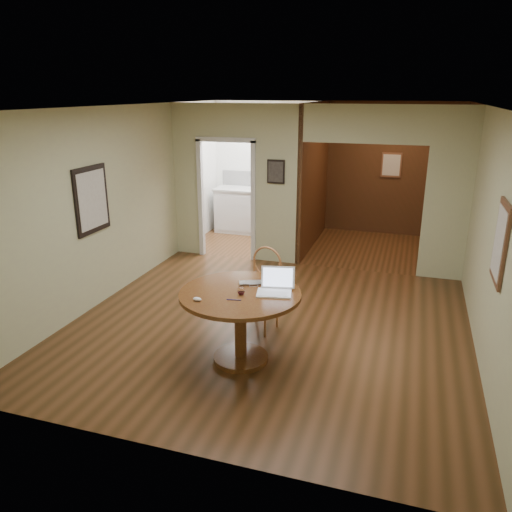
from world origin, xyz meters
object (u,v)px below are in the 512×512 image
(chair, at_px, (263,284))
(closed_laptop, at_px, (253,284))
(open_laptop, at_px, (276,286))
(dining_table, at_px, (240,310))

(chair, relative_size, closed_laptop, 3.38)
(chair, relative_size, open_laptop, 2.59)
(open_laptop, bearing_deg, dining_table, -172.69)
(chair, bearing_deg, closed_laptop, -69.90)
(dining_table, height_order, chair, chair)
(dining_table, bearing_deg, open_laptop, 19.41)
(chair, distance_m, open_laptop, 0.88)
(dining_table, distance_m, closed_laptop, 0.33)
(dining_table, xyz_separation_m, closed_laptop, (0.07, 0.23, 0.23))
(dining_table, height_order, closed_laptop, closed_laptop)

